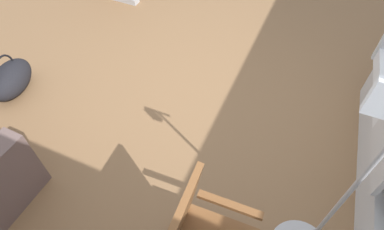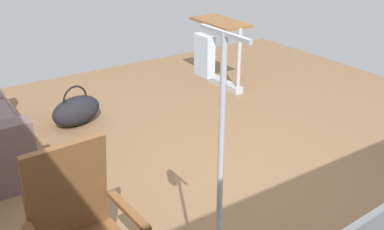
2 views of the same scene
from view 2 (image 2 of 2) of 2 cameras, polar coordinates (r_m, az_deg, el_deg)
ground_plane at (r=3.78m, az=5.10°, el=-8.82°), size 6.81×6.81×0.00m
overbed_table at (r=5.69m, az=4.04°, el=8.76°), size 0.84×0.41×0.84m
duffel_bag at (r=4.89m, az=-14.51°, el=0.58°), size 0.46×0.63×0.43m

